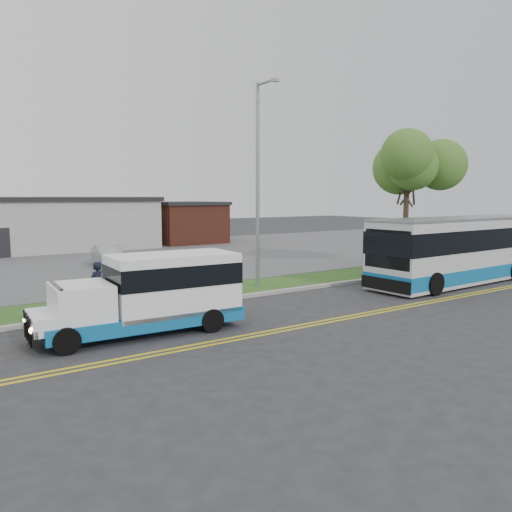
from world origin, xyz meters
TOP-DOWN VIEW (x-y plane):
  - ground at (0.00, 0.00)m, footprint 140.00×140.00m
  - lane_line_north at (0.00, -3.85)m, footprint 70.00×0.12m
  - lane_line_south at (0.00, -4.15)m, footprint 70.00×0.12m
  - curb at (0.00, 1.10)m, footprint 80.00×0.30m
  - verge at (0.00, 2.90)m, footprint 80.00×3.30m
  - parking_lot at (0.00, 17.00)m, footprint 80.00×25.00m
  - brick_wing at (10.50, 26.00)m, footprint 6.30×7.30m
  - tree_east at (14.00, 3.00)m, footprint 5.20×5.20m
  - streetlight_near at (3.00, 2.73)m, footprint 0.35×1.53m
  - shuttle_bus at (-4.25, -1.83)m, footprint 6.68×2.52m
  - transit_bus at (12.59, -1.80)m, footprint 12.09×3.19m
  - pedestrian at (-4.98, 1.90)m, footprint 0.81×0.72m
  - parked_car_a at (-0.84, 13.24)m, footprint 1.76×4.09m
  - grocery_bag_left at (-5.28, 1.65)m, footprint 0.32×0.32m
  - grocery_bag_right at (-4.68, 2.15)m, footprint 0.32×0.32m

SIDE VIEW (x-z plane):
  - ground at x=0.00m, z-range 0.00..0.00m
  - lane_line_north at x=0.00m, z-range 0.00..0.01m
  - lane_line_south at x=0.00m, z-range 0.00..0.01m
  - verge at x=0.00m, z-range 0.00..0.10m
  - parking_lot at x=0.00m, z-range 0.00..0.10m
  - curb at x=0.00m, z-range 0.00..0.15m
  - grocery_bag_left at x=-5.28m, z-range 0.10..0.42m
  - grocery_bag_right at x=-4.68m, z-range 0.10..0.42m
  - parked_car_a at x=-0.84m, z-range 0.10..1.41m
  - pedestrian at x=-4.98m, z-range 0.10..1.95m
  - shuttle_bus at x=-4.25m, z-range 0.09..2.60m
  - transit_bus at x=12.59m, z-range 0.02..3.35m
  - brick_wing at x=10.50m, z-range 0.01..3.91m
  - streetlight_near at x=3.00m, z-range 0.48..9.98m
  - tree_east at x=14.00m, z-range 2.04..10.37m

